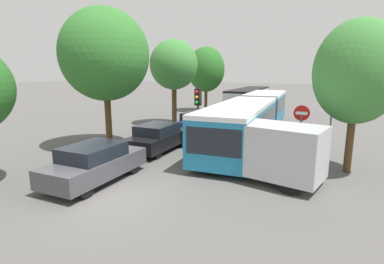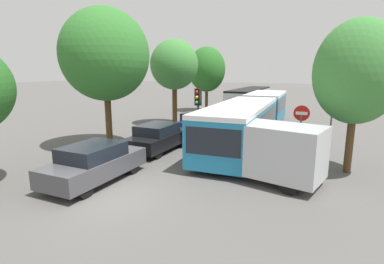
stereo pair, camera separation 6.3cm
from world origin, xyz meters
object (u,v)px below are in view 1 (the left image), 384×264
(articulated_bus, at_px, (253,115))
(white_van, at_px, (263,149))
(city_bus_rear, at_px, (248,97))
(queued_car_navy, at_px, (197,122))
(queued_car_black, at_px, (158,137))
(traffic_light, at_px, (198,105))
(queued_car_graphite, at_px, (95,163))
(tree_left_distant, at_px, (206,71))
(no_entry_sign, at_px, (301,126))
(tree_left_mid, at_px, (105,57))
(tree_left_far, at_px, (174,65))
(tree_right_near, at_px, (357,72))
(direction_sign_post, at_px, (332,105))

(articulated_bus, height_order, white_van, articulated_bus)
(city_bus_rear, bearing_deg, queued_car_navy, 179.13)
(queued_car_black, relative_size, white_van, 0.81)
(articulated_bus, relative_size, traffic_light, 5.14)
(queued_car_graphite, distance_m, traffic_light, 6.58)
(queued_car_graphite, relative_size, tree_left_distant, 0.64)
(queued_car_black, relative_size, no_entry_sign, 1.53)
(no_entry_sign, bearing_deg, traffic_light, -96.22)
(queued_car_navy, height_order, white_van, white_van)
(city_bus_rear, distance_m, no_entry_sign, 20.64)
(tree_left_mid, height_order, tree_left_far, tree_left_mid)
(queued_car_navy, distance_m, tree_left_mid, 7.93)
(city_bus_rear, height_order, no_entry_sign, no_entry_sign)
(tree_left_mid, distance_m, tree_left_distant, 16.69)
(queued_car_black, height_order, no_entry_sign, no_entry_sign)
(white_van, distance_m, tree_left_mid, 10.13)
(queued_car_black, bearing_deg, tree_right_near, -87.32)
(articulated_bus, bearing_deg, queued_car_navy, -93.77)
(tree_left_mid, bearing_deg, city_bus_rear, 81.28)
(queued_car_black, xyz_separation_m, tree_left_far, (-3.07, 7.66, 4.02))
(queued_car_graphite, bearing_deg, queued_car_black, 2.25)
(direction_sign_post, bearing_deg, tree_left_mid, 23.41)
(queued_car_navy, height_order, direction_sign_post, direction_sign_post)
(white_van, xyz_separation_m, tree_right_near, (3.19, 2.45, 3.03))
(city_bus_rear, distance_m, direction_sign_post, 18.16)
(queued_car_navy, relative_size, tree_left_mid, 0.53)
(articulated_bus, distance_m, queued_car_black, 6.86)
(white_van, bearing_deg, tree_left_far, -34.16)
(articulated_bus, xyz_separation_m, city_bus_rear, (-3.90, 14.10, -0.12))
(tree_right_near, bearing_deg, queued_car_graphite, -148.78)
(queued_car_graphite, xyz_separation_m, white_van, (5.93, 3.08, 0.47))
(city_bus_rear, height_order, tree_left_mid, tree_left_mid)
(queued_car_graphite, bearing_deg, tree_left_distant, 10.70)
(direction_sign_post, bearing_deg, queued_car_graphite, 50.85)
(traffic_light, relative_size, no_entry_sign, 1.21)
(queued_car_black, relative_size, tree_left_far, 0.63)
(queued_car_graphite, bearing_deg, traffic_light, -15.94)
(city_bus_rear, bearing_deg, articulated_bus, -164.74)
(tree_left_mid, bearing_deg, tree_left_far, 89.88)
(queued_car_black, distance_m, queued_car_navy, 5.66)
(traffic_light, distance_m, tree_right_near, 7.61)
(direction_sign_post, bearing_deg, tree_right_near, 107.51)
(articulated_bus, height_order, queued_car_black, articulated_bus)
(traffic_light, bearing_deg, articulated_bus, 164.90)
(tree_left_mid, xyz_separation_m, tree_left_distant, (-0.76, 16.66, -0.72))
(no_entry_sign, xyz_separation_m, tree_left_distant, (-11.15, 15.92, 2.47))
(articulated_bus, bearing_deg, tree_left_distant, -147.38)
(articulated_bus, distance_m, tree_left_far, 7.96)
(no_entry_sign, bearing_deg, city_bus_rear, -159.22)
(traffic_light, bearing_deg, tree_left_far, -135.21)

